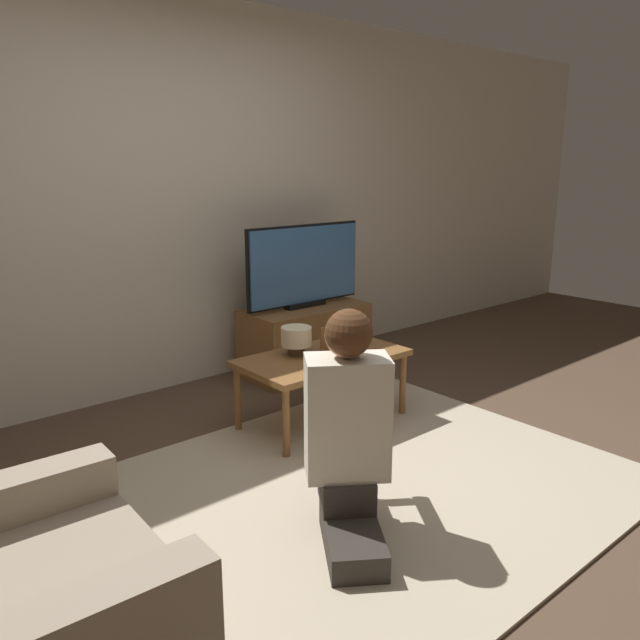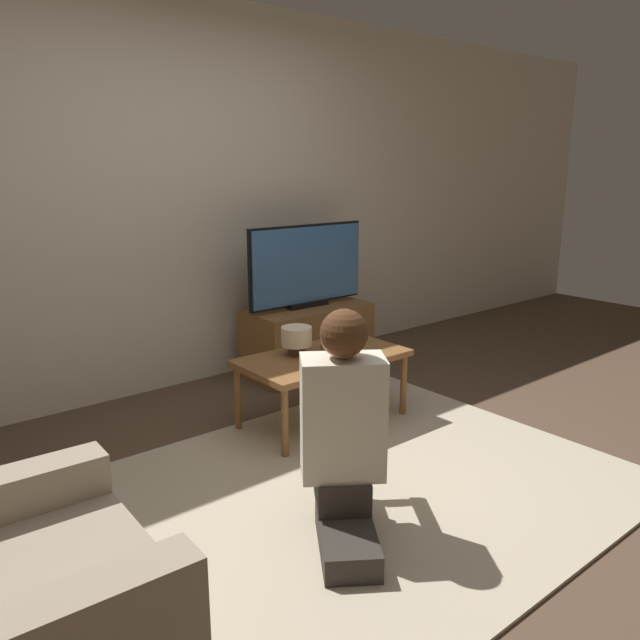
# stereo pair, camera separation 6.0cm
# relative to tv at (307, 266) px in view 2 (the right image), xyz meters

# --- Properties ---
(ground_plane) EXTENTS (10.00, 10.00, 0.00)m
(ground_plane) POSITION_rel_tv_xyz_m (-0.86, -1.54, -0.81)
(ground_plane) COLOR brown
(wall_back) EXTENTS (10.00, 0.06, 2.60)m
(wall_back) POSITION_rel_tv_xyz_m (-0.86, 0.39, 0.49)
(wall_back) COLOR beige
(wall_back) RESTS_ON ground_plane
(rug) EXTENTS (2.44, 2.01, 0.02)m
(rug) POSITION_rel_tv_xyz_m (-0.86, -1.54, -0.80)
(rug) COLOR #BCAD93
(rug) RESTS_ON ground_plane
(tv_stand) EXTENTS (0.93, 0.47, 0.50)m
(tv_stand) POSITION_rel_tv_xyz_m (-0.00, -0.00, -0.56)
(tv_stand) COLOR brown
(tv_stand) RESTS_ON ground_plane
(tv) EXTENTS (1.00, 0.08, 0.60)m
(tv) POSITION_rel_tv_xyz_m (0.00, 0.00, 0.00)
(tv) COLOR black
(tv) RESTS_ON tv_stand
(coffee_table) EXTENTS (0.99, 0.54, 0.43)m
(coffee_table) POSITION_rel_tv_xyz_m (-0.53, -0.82, -0.42)
(coffee_table) COLOR brown
(coffee_table) RESTS_ON ground_plane
(person_kneeling) EXTENTS (0.65, 0.79, 0.96)m
(person_kneeling) POSITION_rel_tv_xyz_m (-1.21, -1.76, -0.32)
(person_kneeling) COLOR #332D28
(person_kneeling) RESTS_ON rug
(picture_frame) EXTENTS (0.11, 0.01, 0.15)m
(picture_frame) POSITION_rel_tv_xyz_m (-0.45, -0.78, -0.30)
(picture_frame) COLOR brown
(picture_frame) RESTS_ON coffee_table
(table_lamp) EXTENTS (0.18, 0.18, 0.17)m
(table_lamp) POSITION_rel_tv_xyz_m (-0.65, -0.72, -0.27)
(table_lamp) COLOR #4C3823
(table_lamp) RESTS_ON coffee_table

